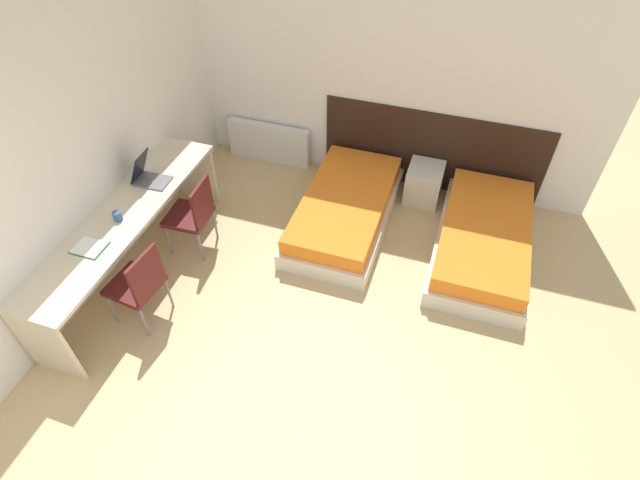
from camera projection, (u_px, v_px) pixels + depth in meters
wall_back at (375, 73)px, 5.47m from camera, size 5.19×0.05×2.70m
wall_left at (91, 141)px, 4.52m from camera, size 0.05×5.17×2.70m
headboard_panel at (431, 152)px, 5.87m from camera, size 2.58×0.03×1.01m
bed_near_window at (345, 210)px, 5.61m from camera, size 0.96×1.87×0.39m
bed_near_door at (483, 240)px, 5.26m from camera, size 0.96×1.87×0.39m
nightstand at (424, 183)px, 5.90m from camera, size 0.40×0.44×0.44m
radiator at (269, 143)px, 6.45m from camera, size 1.09×0.12×0.51m
desk at (126, 225)px, 4.78m from camera, size 0.58×2.56×0.78m
chair_near_laptop at (193, 213)px, 5.11m from camera, size 0.45×0.45×0.88m
chair_near_notebook at (139, 283)px, 4.44m from camera, size 0.47×0.47×0.88m
laptop at (148, 176)px, 4.98m from camera, size 0.36×0.26×0.33m
open_notebook at (89, 247)px, 4.35m from camera, size 0.28×0.23×0.02m
mug at (117, 216)px, 4.58m from camera, size 0.08×0.08×0.09m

